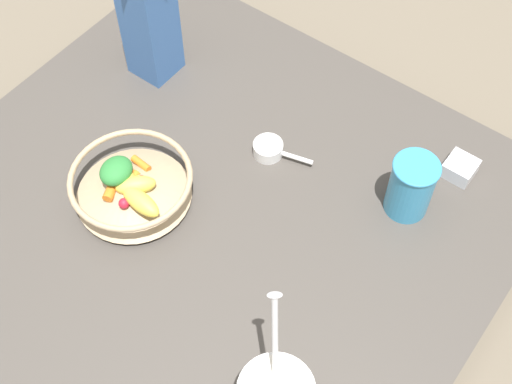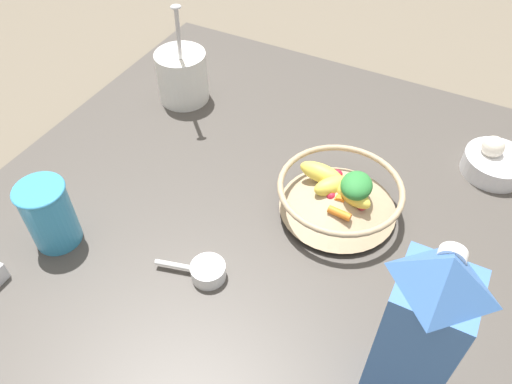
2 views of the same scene
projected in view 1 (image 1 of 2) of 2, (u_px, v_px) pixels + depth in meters
ground_plane at (202, 235)px, 1.20m from camera, size 6.00×6.00×0.00m
countertop at (201, 227)px, 1.18m from camera, size 0.92×0.92×0.05m
fruit_bowl at (131, 185)px, 1.15m from camera, size 0.20×0.20×0.08m
milk_carton at (148, 12)px, 1.24m from camera, size 0.08×0.08×0.27m
drinking_cup at (411, 186)px, 1.13m from camera, size 0.08×0.08×0.11m
spice_jar at (460, 169)px, 1.20m from camera, size 0.05×0.05×0.03m
measuring_scoop at (270, 149)px, 1.23m from camera, size 0.11×0.05×0.02m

